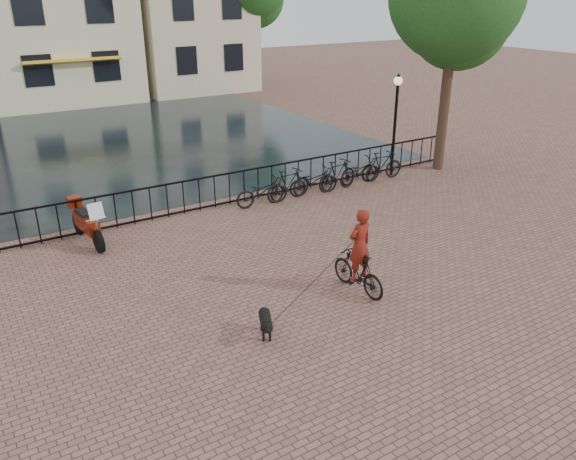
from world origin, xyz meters
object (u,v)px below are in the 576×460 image
cyclist (359,256)px  dog (266,323)px  motorcycle (86,218)px  lamp_post (396,108)px

cyclist → dog: size_ratio=2.63×
dog → motorcycle: (-1.81, 6.17, 0.41)m
lamp_post → dog: size_ratio=4.02×
motorcycle → lamp_post: bearing=-5.4°
cyclist → dog: 2.68m
lamp_post → dog: bearing=-144.1°
lamp_post → motorcycle: (-10.61, -0.20, -1.69)m
cyclist → dog: (-2.58, -0.43, -0.58)m
lamp_post → dog: 11.07m
dog → motorcycle: bearing=130.3°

